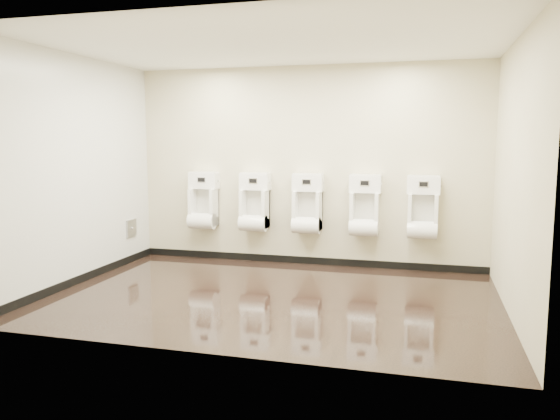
% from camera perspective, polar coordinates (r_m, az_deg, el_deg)
% --- Properties ---
extents(ground, '(5.00, 3.50, 0.00)m').
position_cam_1_polar(ground, '(6.28, -0.77, -9.04)').
color(ground, black).
rests_on(ground, ground).
extents(ceiling, '(5.00, 3.50, 0.00)m').
position_cam_1_polar(ceiling, '(6.12, -0.81, 17.01)').
color(ceiling, white).
extents(back_wall, '(5.00, 0.02, 2.80)m').
position_cam_1_polar(back_wall, '(7.74, 2.77, 4.56)').
color(back_wall, beige).
rests_on(back_wall, ground).
extents(front_wall, '(5.00, 0.02, 2.80)m').
position_cam_1_polar(front_wall, '(4.39, -7.05, 2.44)').
color(front_wall, beige).
rests_on(front_wall, ground).
extents(left_wall, '(0.02, 3.50, 2.80)m').
position_cam_1_polar(left_wall, '(7.14, -20.51, 3.88)').
color(left_wall, beige).
rests_on(left_wall, ground).
extents(right_wall, '(0.02, 3.50, 2.80)m').
position_cam_1_polar(right_wall, '(5.87, 23.42, 3.11)').
color(right_wall, beige).
rests_on(right_wall, ground).
extents(tile_overlay_left, '(0.01, 3.50, 2.80)m').
position_cam_1_polar(tile_overlay_left, '(7.14, -20.48, 3.88)').
color(tile_overlay_left, silver).
rests_on(tile_overlay_left, ground).
extents(skirting_back, '(5.00, 0.02, 0.10)m').
position_cam_1_polar(skirting_back, '(7.91, 2.69, -5.26)').
color(skirting_back, black).
rests_on(skirting_back, ground).
extents(skirting_left, '(0.02, 3.50, 0.10)m').
position_cam_1_polar(skirting_left, '(7.33, -19.96, -6.71)').
color(skirting_left, black).
rests_on(skirting_left, ground).
extents(access_panel, '(0.04, 0.25, 0.25)m').
position_cam_1_polar(access_panel, '(8.23, -15.28, -1.83)').
color(access_panel, '#9E9EA3').
rests_on(access_panel, left_wall).
extents(urinal_0, '(0.44, 0.33, 0.82)m').
position_cam_1_polar(urinal_0, '(8.11, -8.01, 0.56)').
color(urinal_0, white).
rests_on(urinal_0, back_wall).
extents(urinal_1, '(0.44, 0.33, 0.82)m').
position_cam_1_polar(urinal_1, '(7.83, -2.70, 0.39)').
color(urinal_1, white).
rests_on(urinal_1, back_wall).
extents(urinal_2, '(0.44, 0.33, 0.82)m').
position_cam_1_polar(urinal_2, '(7.63, 2.87, 0.21)').
color(urinal_2, white).
rests_on(urinal_2, back_wall).
extents(urinal_3, '(0.44, 0.33, 0.82)m').
position_cam_1_polar(urinal_3, '(7.51, 8.83, 0.01)').
color(urinal_3, white).
rests_on(urinal_3, back_wall).
extents(urinal_4, '(0.44, 0.33, 0.82)m').
position_cam_1_polar(urinal_4, '(7.46, 14.69, -0.19)').
color(urinal_4, white).
rests_on(urinal_4, back_wall).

